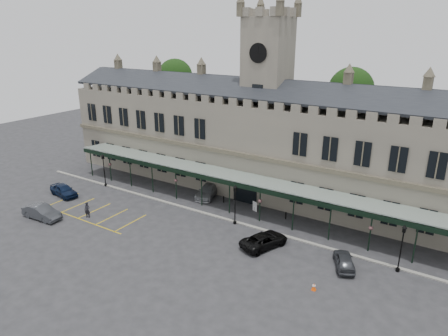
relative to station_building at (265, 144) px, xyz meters
The scene contains 22 objects.
ground 17.17m from the station_building, 90.00° to the right, with size 140.00×140.00×0.00m, color #2A2A2D.
station_building is the anchor object (origin of this frame).
clock_tower 6.64m from the station_building, 90.00° to the left, with size 5.60×5.60×24.80m.
canopy 9.37m from the station_building, 90.00° to the right, with size 50.00×4.10×4.30m.
kerb 12.22m from the station_building, 90.00° to the right, with size 60.00×0.40×0.12m, color gray.
parking_markings 23.26m from the station_building, 128.81° to the right, with size 16.00×6.00×0.01m, color gold, non-canonical shape.
tree_behind_left 24.64m from the station_building, 157.55° to the left, with size 6.00×6.00×16.00m.
tree_behind_mid 13.67m from the station_building, 48.65° to the left, with size 6.00×6.00×16.00m.
lamp_post_left 22.13m from the station_building, 151.01° to the right, with size 0.44×0.44×4.65m.
lamp_post_mid 11.54m from the station_building, 79.59° to the right, with size 0.44×0.44×4.68m.
lamp_post_right 22.31m from the station_building, 29.66° to the right, with size 0.44×0.44×4.65m.
traffic_cone 23.12m from the station_building, 51.97° to the right, with size 0.40×0.40×0.64m.
sign_board 9.14m from the station_building, 71.03° to the right, with size 0.69×0.28×1.21m.
bollard_left 9.15m from the station_building, 108.99° to the right, with size 0.15×0.15×0.84m, color black.
bollard_right 10.94m from the station_building, 46.40° to the right, with size 0.15×0.15×0.86m, color black.
car_left_a 26.93m from the station_building, 142.92° to the right, with size 1.86×4.62×1.57m, color black.
car_left_b 28.22m from the station_building, 128.95° to the right, with size 1.72×4.94×1.63m, color #37393E.
car_taxi 9.62m from the station_building, 130.24° to the right, with size 2.14×5.26×1.53m, color gray.
car_van 16.21m from the station_building, 62.48° to the right, with size 2.35×5.10×1.42m, color black.
car_right_a 20.43m from the station_building, 40.86° to the right, with size 1.61×3.99×1.36m, color #37393E.
person_a 23.39m from the station_building, 125.51° to the right, with size 0.69×0.45×1.89m, color black.
person_b 28.40m from the station_building, 131.13° to the right, with size 0.74×0.58×1.52m, color black.
Camera 1 is at (22.50, -29.39, 20.50)m, focal length 32.00 mm.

